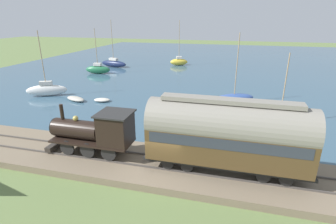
{
  "coord_description": "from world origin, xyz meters",
  "views": [
    {
      "loc": [
        -13.37,
        -3.88,
        9.24
      ],
      "look_at": [
        6.63,
        1.35,
        1.71
      ],
      "focal_mm": 28.0,
      "sensor_mm": 36.0,
      "label": 1
    }
  ],
  "objects": [
    {
      "name": "sailboat_yellow",
      "position": [
        38.58,
        7.4,
        0.76
      ],
      "size": [
        2.45,
        3.75,
        8.61
      ],
      "rotation": [
        0.0,
        0.0,
        0.35
      ],
      "color": "gold",
      "rests_on": "harbor_water"
    },
    {
      "name": "sailboat_white",
      "position": [
        13.09,
        18.49,
        0.79
      ],
      "size": [
        2.95,
        4.79,
        7.78
      ],
      "rotation": [
        0.0,
        0.0,
        0.44
      ],
      "color": "white",
      "rests_on": "harbor_water"
    },
    {
      "name": "rail_embankment",
      "position": [
        0.63,
        0.0,
        0.23
      ],
      "size": [
        5.01,
        56.0,
        0.58
      ],
      "color": "#756651",
      "rests_on": "ground"
    },
    {
      "name": "harbor_water",
      "position": [
        43.43,
        0.0,
        0.0
      ],
      "size": [
        80.0,
        80.0,
        0.01
      ],
      "color": "#38566B",
      "rests_on": "ground"
    },
    {
      "name": "sailboat_blue",
      "position": [
        16.17,
        -3.95,
        0.54
      ],
      "size": [
        3.77,
        5.02,
        7.7
      ],
      "rotation": [
        0.0,
        0.0,
        0.48
      ],
      "color": "#335199",
      "rests_on": "harbor_water"
    },
    {
      "name": "sailboat_navy",
      "position": [
        33.46,
        19.3,
        0.73
      ],
      "size": [
        2.42,
        5.83,
        8.73
      ],
      "rotation": [
        0.0,
        0.0,
        -0.21
      ],
      "color": "#192347",
      "rests_on": "harbor_water"
    },
    {
      "name": "steam_locomotive",
      "position": [
        0.63,
        4.58,
        2.26
      ],
      "size": [
        2.06,
        6.03,
        3.25
      ],
      "color": "black",
      "rests_on": "rail_embankment"
    },
    {
      "name": "rowboat_near_shore",
      "position": [
        12.15,
        13.93,
        0.25
      ],
      "size": [
        1.96,
        2.93,
        0.48
      ],
      "rotation": [
        0.0,
        0.0,
        -0.35
      ],
      "color": "#B7B2A3",
      "rests_on": "harbor_water"
    },
    {
      "name": "sailboat_green",
      "position": [
        26.91,
        19.1,
        0.77
      ],
      "size": [
        1.81,
        4.38,
        7.51
      ],
      "rotation": [
        0.0,
        0.0,
        0.14
      ],
      "color": "#236B42",
      "rests_on": "harbor_water"
    },
    {
      "name": "sailboat_red",
      "position": [
        10.7,
        -8.14,
        0.61
      ],
      "size": [
        2.94,
        3.89,
        6.42
      ],
      "rotation": [
        0.0,
        0.0,
        0.43
      ],
      "color": "#B72D23",
      "rests_on": "harbor_water"
    },
    {
      "name": "passenger_coach",
      "position": [
        0.63,
        -3.7,
        3.0
      ],
      "size": [
        2.49,
        9.51,
        4.47
      ],
      "color": "black",
      "rests_on": "rail_embankment"
    },
    {
      "name": "ground_plane",
      "position": [
        0.0,
        0.0,
        0.0
      ],
      "size": [
        200.0,
        200.0,
        0.0
      ],
      "primitive_type": "plane",
      "color": "#607542"
    },
    {
      "name": "rowboat_off_pier",
      "position": [
        5.99,
        -8.25,
        0.22
      ],
      "size": [
        1.68,
        2.3,
        0.43
      ],
      "rotation": [
        0.0,
        0.0,
        -0.37
      ],
      "color": "silver",
      "rests_on": "harbor_water"
    },
    {
      "name": "rowboat_far_out",
      "position": [
        12.67,
        10.82,
        0.2
      ],
      "size": [
        1.37,
        2.01,
        0.39
      ],
      "rotation": [
        0.0,
        0.0,
        0.18
      ],
      "color": "beige",
      "rests_on": "harbor_water"
    }
  ]
}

